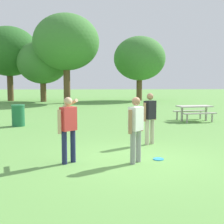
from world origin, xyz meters
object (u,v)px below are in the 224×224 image
at_px(picnic_table_near, 194,110).
at_px(tree_broad_center, 43,62).
at_px(person_catcher, 150,115).
at_px(frisbee, 158,159).
at_px(tree_tall_left, 9,52).
at_px(tree_far_right, 66,42).
at_px(person_bystander, 136,125).
at_px(person_thrower, 68,125).
at_px(tree_slender_mid, 140,59).
at_px(trash_can_beside_table, 18,115).

bearing_deg(picnic_table_near, tree_broad_center, 125.47).
bearing_deg(picnic_table_near, person_catcher, -120.36).
xyz_separation_m(frisbee, tree_tall_left, (-10.25, 22.70, 4.81)).
distance_m(person_catcher, tree_far_right, 18.69).
distance_m(person_catcher, tree_tall_left, 23.58).
distance_m(person_bystander, frisbee, 1.16).
bearing_deg(person_thrower, tree_broad_center, 101.75).
bearing_deg(picnic_table_near, person_thrower, -126.47).
xyz_separation_m(tree_tall_left, tree_slender_mid, (12.83, 0.13, -0.63)).
xyz_separation_m(picnic_table_near, trash_can_beside_table, (-8.40, -1.35, -0.08)).
bearing_deg(trash_can_beside_table, tree_tall_left, 107.00).
xyz_separation_m(picnic_table_near, tree_broad_center, (-10.07, 14.13, 3.16)).
bearing_deg(person_bystander, person_thrower, 177.74).
xyz_separation_m(trash_can_beside_table, tree_tall_left, (-5.12, 16.75, 4.34)).
xyz_separation_m(person_catcher, person_bystander, (-0.71, -2.16, 0.00)).
height_order(person_catcher, tree_tall_left, tree_tall_left).
height_order(frisbee, tree_tall_left, tree_tall_left).
relative_size(person_thrower, tree_slender_mid, 0.26).
relative_size(person_catcher, tree_tall_left, 0.23).
xyz_separation_m(person_catcher, picnic_table_near, (3.18, 5.44, -0.38)).
distance_m(person_thrower, person_bystander, 1.67).
bearing_deg(tree_tall_left, frisbee, -65.69).
relative_size(picnic_table_near, tree_far_right, 0.24).
bearing_deg(tree_far_right, tree_tall_left, 151.39).
height_order(person_thrower, tree_slender_mid, tree_slender_mid).
xyz_separation_m(person_thrower, picnic_table_near, (5.56, 7.53, -0.40)).
height_order(person_thrower, person_bystander, same).
bearing_deg(picnic_table_near, frisbee, -114.09).
height_order(trash_can_beside_table, tree_tall_left, tree_tall_left).
bearing_deg(tree_slender_mid, tree_tall_left, -179.43).
height_order(person_thrower, tree_broad_center, tree_broad_center).
relative_size(tree_tall_left, tree_slender_mid, 1.13).
distance_m(trash_can_beside_table, tree_far_right, 14.40).
distance_m(person_thrower, tree_tall_left, 24.57).
relative_size(person_bystander, frisbee, 6.00).
height_order(person_bystander, picnic_table_near, person_bystander).
relative_size(person_bystander, tree_tall_left, 0.23).
height_order(person_thrower, trash_can_beside_table, person_thrower).
relative_size(tree_tall_left, tree_far_right, 0.93).
height_order(person_catcher, tree_broad_center, tree_broad_center).
bearing_deg(person_thrower, person_bystander, -2.26).
distance_m(frisbee, picnic_table_near, 8.02).
bearing_deg(tree_broad_center, trash_can_beside_table, -83.85).
bearing_deg(tree_slender_mid, picnic_table_near, -87.45).
height_order(tree_tall_left, tree_broad_center, tree_tall_left).
xyz_separation_m(person_thrower, tree_broad_center, (-4.51, 21.66, 2.76)).
bearing_deg(person_bystander, trash_can_beside_table, 125.81).
bearing_deg(person_thrower, trash_can_beside_table, 114.68).
bearing_deg(tree_tall_left, picnic_table_near, -48.71).
bearing_deg(tree_tall_left, person_thrower, -70.86).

